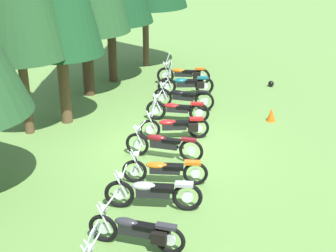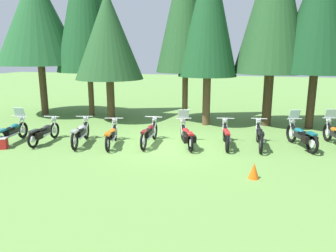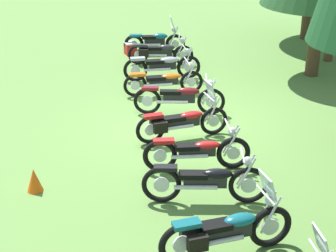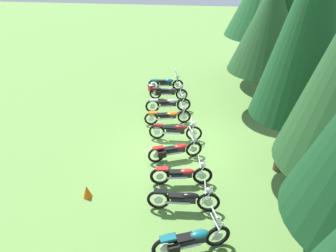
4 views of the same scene
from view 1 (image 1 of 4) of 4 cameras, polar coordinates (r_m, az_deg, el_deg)
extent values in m
plane|color=#608C42|center=(15.06, 0.17, -2.57)|extent=(80.00, 80.00, 0.00)
cylinder|color=silver|center=(9.23, -8.83, -13.59)|extent=(0.76, 0.14, 0.04)
sphere|color=silver|center=(9.33, -9.32, -14.10)|extent=(0.19, 0.19, 0.17)
cube|color=silver|center=(9.14, -9.02, -12.66)|extent=(0.46, 0.21, 0.39)
torus|color=black|center=(10.74, -7.73, -11.97)|extent=(0.13, 0.68, 0.68)
cylinder|color=silver|center=(10.74, -7.73, -11.97)|extent=(0.06, 0.26, 0.26)
torus|color=black|center=(10.30, 0.23, -13.41)|extent=(0.13, 0.68, 0.68)
cylinder|color=silver|center=(10.30, 0.23, -13.41)|extent=(0.06, 0.26, 0.26)
cube|color=black|center=(10.44, -3.86, -12.22)|extent=(0.22, 0.76, 0.25)
ellipsoid|color=#2D2D33|center=(10.41, -4.98, -11.34)|extent=(0.25, 0.54, 0.19)
cube|color=black|center=(10.31, -2.77, -11.87)|extent=(0.24, 0.51, 0.10)
cube|color=#2D2D33|center=(10.14, -0.21, -11.87)|extent=(0.19, 0.45, 0.08)
cylinder|color=silver|center=(10.51, -7.66, -10.89)|extent=(0.06, 0.34, 0.65)
cylinder|color=silver|center=(10.61, -7.37, -10.51)|extent=(0.06, 0.34, 0.65)
cylinder|color=silver|center=(10.35, -7.20, -9.21)|extent=(0.69, 0.07, 0.04)
sphere|color=silver|center=(10.44, -7.63, -9.69)|extent=(0.18, 0.18, 0.17)
cylinder|color=silver|center=(10.53, -2.76, -12.44)|extent=(0.12, 0.75, 0.08)
cube|color=black|center=(10.18, -1.11, -13.23)|extent=(0.16, 0.33, 0.26)
cube|color=black|center=(10.40, -0.63, -12.34)|extent=(0.16, 0.33, 0.26)
torus|color=black|center=(11.86, -5.81, -8.07)|extent=(0.29, 0.75, 0.74)
cylinder|color=silver|center=(11.86, -5.81, -8.07)|extent=(0.12, 0.29, 0.29)
torus|color=black|center=(11.69, 2.32, -8.45)|extent=(0.29, 0.75, 0.74)
cylinder|color=silver|center=(11.69, 2.32, -8.45)|extent=(0.12, 0.29, 0.29)
cube|color=black|center=(11.69, -1.79, -7.82)|extent=(0.43, 0.85, 0.25)
ellipsoid|color=#9EA0A8|center=(11.64, -2.92, -7.12)|extent=(0.42, 0.64, 0.19)
cube|color=black|center=(11.61, -0.66, -7.35)|extent=(0.40, 0.60, 0.10)
cube|color=#9EA0A8|center=(11.52, 1.94, -6.94)|extent=(0.31, 0.48, 0.08)
cylinder|color=silver|center=(11.63, -5.65, -7.04)|extent=(0.13, 0.34, 0.65)
cylinder|color=silver|center=(11.78, -5.51, -6.63)|extent=(0.13, 0.34, 0.65)
cylinder|color=silver|center=(11.53, -5.25, -5.39)|extent=(0.69, 0.21, 0.04)
sphere|color=silver|center=(11.60, -5.67, -5.90)|extent=(0.21, 0.21, 0.17)
cylinder|color=silver|center=(11.84, -0.82, -7.89)|extent=(0.28, 0.82, 0.08)
torus|color=black|center=(12.94, -4.01, -5.40)|extent=(0.26, 0.67, 0.67)
cylinder|color=silver|center=(12.94, -4.01, -5.40)|extent=(0.12, 0.27, 0.26)
torus|color=black|center=(12.82, 3.29, -5.66)|extent=(0.26, 0.67, 0.67)
cylinder|color=silver|center=(12.82, 3.29, -5.66)|extent=(0.12, 0.27, 0.26)
cube|color=black|center=(12.81, -0.38, -5.19)|extent=(0.42, 0.84, 0.20)
ellipsoid|color=#D16014|center=(12.78, -1.39, -4.67)|extent=(0.41, 0.63, 0.16)
cube|color=black|center=(12.76, 0.63, -4.86)|extent=(0.39, 0.59, 0.10)
cube|color=#D16014|center=(12.68, 2.96, -4.38)|extent=(0.31, 0.48, 0.08)
cylinder|color=silver|center=(12.73, -3.82, -4.40)|extent=(0.13, 0.34, 0.65)
cylinder|color=silver|center=(12.87, -3.72, -4.07)|extent=(0.13, 0.34, 0.65)
cylinder|color=silver|center=(12.64, -3.45, -2.88)|extent=(0.76, 0.24, 0.04)
sphere|color=silver|center=(12.70, -3.84, -3.36)|extent=(0.21, 0.21, 0.17)
cylinder|color=silver|center=(12.95, 0.47, -5.21)|extent=(0.29, 0.80, 0.08)
torus|color=black|center=(14.43, -3.69, -2.19)|extent=(0.14, 0.73, 0.73)
cylinder|color=silver|center=(14.43, -3.69, -2.19)|extent=(0.07, 0.29, 0.29)
torus|color=black|center=(14.00, 2.78, -2.98)|extent=(0.14, 0.73, 0.73)
cylinder|color=silver|center=(14.00, 2.78, -2.98)|extent=(0.07, 0.29, 0.29)
cube|color=black|center=(14.14, -0.51, -2.15)|extent=(0.22, 0.83, 0.27)
ellipsoid|color=maroon|center=(14.13, -1.40, -1.44)|extent=(0.25, 0.60, 0.21)
cube|color=black|center=(14.03, 0.39, -1.76)|extent=(0.23, 0.56, 0.10)
cube|color=maroon|center=(13.87, 2.48, -1.64)|extent=(0.18, 0.45, 0.08)
cylinder|color=silver|center=(14.23, -3.58, -1.23)|extent=(0.06, 0.34, 0.65)
cylinder|color=silver|center=(14.34, -3.41, -1.03)|extent=(0.06, 0.34, 0.65)
cylinder|color=silver|center=(14.13, -3.22, 0.08)|extent=(0.74, 0.08, 0.04)
sphere|color=silver|center=(14.21, -3.55, -0.33)|extent=(0.18, 0.18, 0.17)
cylinder|color=silver|center=(14.23, 0.32, -2.42)|extent=(0.13, 0.83, 0.08)
torus|color=black|center=(15.50, -2.19, -0.41)|extent=(0.36, 0.68, 0.70)
cylinder|color=silver|center=(15.50, -2.19, -0.41)|extent=(0.15, 0.27, 0.27)
torus|color=black|center=(15.61, 3.66, -0.26)|extent=(0.36, 0.68, 0.70)
cylinder|color=silver|center=(15.61, 3.66, -0.26)|extent=(0.15, 0.27, 0.27)
cube|color=black|center=(15.50, 0.74, 0.00)|extent=(0.50, 0.81, 0.22)
ellipsoid|color=#B21919|center=(15.43, -0.06, 0.44)|extent=(0.46, 0.62, 0.17)
cube|color=black|center=(15.47, 1.55, 0.38)|extent=(0.43, 0.58, 0.10)
cube|color=#B21919|center=(15.48, 3.39, 0.86)|extent=(0.35, 0.48, 0.08)
cylinder|color=silver|center=(15.31, -1.98, 0.50)|extent=(0.17, 0.33, 0.65)
cylinder|color=silver|center=(15.46, -2.00, 0.72)|extent=(0.17, 0.33, 0.65)
cylinder|color=silver|center=(15.26, -1.70, 1.79)|extent=(0.60, 0.28, 0.04)
sphere|color=silver|center=(15.30, -2.04, 1.37)|extent=(0.22, 0.22, 0.17)
cylinder|color=silver|center=(15.66, 1.35, -0.07)|extent=(0.38, 0.76, 0.08)
cube|color=silver|center=(15.20, -1.79, 2.43)|extent=(0.46, 0.31, 0.39)
cube|color=black|center=(15.40, 3.00, -0.17)|extent=(0.25, 0.35, 0.26)
cube|color=black|center=(15.70, 2.87, 0.28)|extent=(0.25, 0.35, 0.26)
torus|color=black|center=(17.10, -1.44, 1.90)|extent=(0.23, 0.74, 0.73)
cylinder|color=silver|center=(17.10, -1.44, 1.90)|extent=(0.09, 0.28, 0.28)
torus|color=black|center=(16.87, 3.73, 1.57)|extent=(0.23, 0.74, 0.73)
cylinder|color=silver|center=(16.87, 3.73, 1.57)|extent=(0.09, 0.28, 0.28)
cube|color=black|center=(16.93, 1.13, 2.01)|extent=(0.32, 0.79, 0.20)
ellipsoid|color=#B21919|center=(16.92, 0.42, 2.45)|extent=(0.34, 0.58, 0.16)
cube|color=black|center=(16.87, 1.85, 2.26)|extent=(0.31, 0.54, 0.10)
cube|color=#B21919|center=(16.76, 3.49, 2.66)|extent=(0.25, 0.46, 0.08)
cylinder|color=silver|center=(16.91, -1.30, 2.74)|extent=(0.10, 0.34, 0.65)
cylinder|color=silver|center=(17.05, -1.20, 2.91)|extent=(0.10, 0.34, 0.65)
cylinder|color=silver|center=(16.86, -0.99, 3.89)|extent=(0.71, 0.15, 0.04)
sphere|color=silver|center=(16.91, -1.29, 3.52)|extent=(0.20, 0.20, 0.17)
cylinder|color=silver|center=(17.05, 1.77, 1.91)|extent=(0.20, 0.77, 0.08)
torus|color=black|center=(18.35, -0.67, 3.41)|extent=(0.15, 0.76, 0.75)
cylinder|color=silver|center=(18.35, -0.67, 3.41)|extent=(0.07, 0.30, 0.30)
torus|color=black|center=(17.99, 4.35, 2.95)|extent=(0.15, 0.76, 0.75)
cylinder|color=silver|center=(17.99, 4.35, 2.95)|extent=(0.07, 0.30, 0.30)
cube|color=black|center=(18.12, 1.82, 3.50)|extent=(0.26, 0.82, 0.23)
ellipsoid|color=black|center=(18.12, 1.13, 3.98)|extent=(0.29, 0.59, 0.18)
cube|color=black|center=(18.03, 2.52, 3.77)|extent=(0.27, 0.55, 0.10)
cube|color=black|center=(17.89, 4.13, 4.06)|extent=(0.21, 0.45, 0.08)
cylinder|color=silver|center=(18.17, -0.55, 4.21)|extent=(0.07, 0.34, 0.65)
cylinder|color=silver|center=(18.31, -0.42, 4.35)|extent=(0.07, 0.34, 0.65)
cylinder|color=silver|center=(18.12, -0.25, 5.27)|extent=(0.63, 0.08, 0.04)
sphere|color=silver|center=(18.18, -0.52, 4.93)|extent=(0.18, 0.18, 0.17)
cylinder|color=silver|center=(18.22, 2.46, 3.32)|extent=(0.14, 0.81, 0.08)
torus|color=black|center=(19.63, -0.14, 4.72)|extent=(0.39, 0.75, 0.76)
cylinder|color=silver|center=(19.63, -0.14, 4.72)|extent=(0.16, 0.29, 0.29)
torus|color=black|center=(19.76, 4.37, 4.78)|extent=(0.39, 0.75, 0.76)
cylinder|color=silver|center=(19.76, 4.37, 4.78)|extent=(0.16, 0.29, 0.29)
cube|color=black|center=(19.65, 2.13, 5.05)|extent=(0.50, 0.80, 0.24)
ellipsoid|color=#14606B|center=(19.59, 1.51, 5.45)|extent=(0.47, 0.61, 0.19)
cube|color=black|center=(19.63, 2.76, 5.38)|extent=(0.44, 0.57, 0.10)
cube|color=#14606B|center=(19.65, 4.17, 5.76)|extent=(0.36, 0.49, 0.08)
cylinder|color=silver|center=(19.46, 0.05, 5.48)|extent=(0.17, 0.33, 0.65)
cylinder|color=silver|center=(19.62, 0.03, 5.62)|extent=(0.17, 0.33, 0.65)
cylinder|color=silver|center=(19.45, 0.28, 6.51)|extent=(0.60, 0.27, 0.04)
sphere|color=silver|center=(19.48, 0.01, 6.16)|extent=(0.22, 0.22, 0.17)
cylinder|color=silver|center=(19.82, 2.58, 4.94)|extent=(0.36, 0.74, 0.08)
cube|color=silver|center=(19.40, 0.22, 7.02)|extent=(0.46, 0.31, 0.39)
cube|color=black|center=(19.54, 3.86, 4.89)|extent=(0.25, 0.35, 0.26)
cube|color=black|center=(19.88, 3.74, 5.20)|extent=(0.25, 0.35, 0.26)
torus|color=black|center=(21.14, -0.32, 6.02)|extent=(0.28, 0.76, 0.76)
cylinder|color=silver|center=(21.14, -0.32, 6.02)|extent=(0.11, 0.29, 0.29)
torus|color=black|center=(21.03, 4.01, 5.87)|extent=(0.28, 0.76, 0.76)
cylinder|color=silver|center=(21.03, 4.01, 5.87)|extent=(0.11, 0.29, 0.29)
cube|color=black|center=(21.04, 1.84, 6.23)|extent=(0.34, 0.80, 0.23)
ellipsoid|color=#D16014|center=(21.02, 1.25, 6.62)|extent=(0.33, 0.59, 0.18)
cube|color=black|center=(20.99, 2.44, 6.50)|extent=(0.31, 0.56, 0.10)
cube|color=#D16014|center=(20.93, 3.81, 6.81)|extent=(0.25, 0.46, 0.08)
cylinder|color=silver|center=(20.99, -0.18, 6.75)|extent=(0.12, 0.34, 0.65)
cylinder|color=silver|center=(21.11, -0.14, 6.84)|extent=(0.12, 0.34, 0.65)
cylinder|color=silver|center=(20.96, 0.06, 7.68)|extent=(0.65, 0.18, 0.04)
sphere|color=silver|center=(21.00, -0.18, 7.37)|extent=(0.20, 0.20, 0.17)
cylinder|color=silver|center=(21.15, 2.34, 6.07)|extent=(0.26, 0.78, 0.08)
cube|color=silver|center=(20.91, 0.01, 8.15)|extent=(0.46, 0.25, 0.39)
cube|color=black|center=(20.88, 3.45, 6.05)|extent=(0.21, 0.34, 0.26)
cube|color=black|center=(21.14, 3.49, 6.26)|extent=(0.21, 0.34, 0.26)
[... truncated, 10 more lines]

